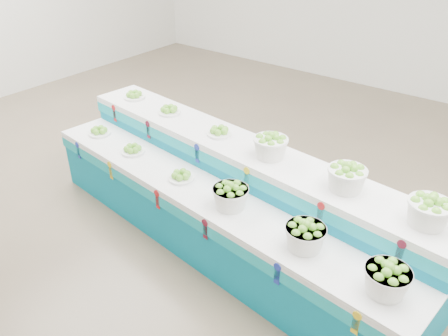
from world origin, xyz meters
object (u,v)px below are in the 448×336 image
at_px(display_stand, 224,198).
at_px(plate_upper_mid, 169,109).
at_px(basket_upper_right, 429,211).
at_px(basket_lower_left, 230,196).

xyz_separation_m(display_stand, plate_upper_mid, (-1.10, 0.39, 0.56)).
distance_m(plate_upper_mid, basket_upper_right, 2.98).
distance_m(basket_lower_left, basket_upper_right, 1.63).
xyz_separation_m(display_stand, basket_lower_left, (0.31, -0.31, 0.33)).
bearing_deg(basket_upper_right, basket_lower_left, -166.20).
bearing_deg(display_stand, basket_upper_right, 8.42).
bearing_deg(plate_upper_mid, basket_lower_left, -26.48).
bearing_deg(plate_upper_mid, basket_upper_right, -6.19).
bearing_deg(plate_upper_mid, display_stand, -19.73).
bearing_deg(basket_upper_right, display_stand, -177.77).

